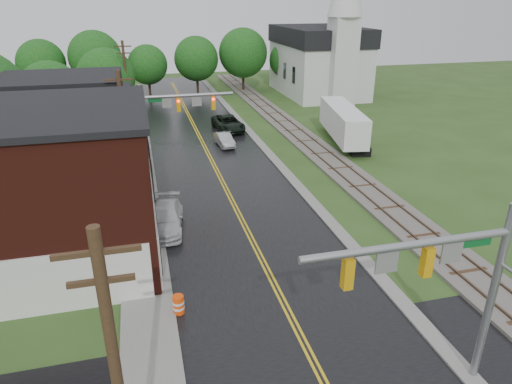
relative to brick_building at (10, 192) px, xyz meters
name	(u,v)px	position (x,y,z in m)	size (l,w,h in m)	color
main_road	(210,157)	(12.48, 15.00, -4.15)	(10.00, 90.00, 0.02)	black
curb_right	(254,137)	(17.88, 20.00, -4.15)	(0.80, 70.00, 0.12)	gray
sidewalk_left	(140,184)	(6.28, 10.00, -4.15)	(2.40, 50.00, 0.12)	gray
brick_building	(10,192)	(0.00, 0.00, 0.00)	(14.30, 10.30, 8.30)	#48170F
yellow_house	(69,145)	(1.48, 11.00, -0.95)	(8.00, 7.00, 6.40)	tan
darkred_building	(93,126)	(2.48, 20.00, -1.95)	(7.00, 6.00, 4.40)	#3F0F0C
church	(322,54)	(32.48, 38.74, 1.68)	(10.40, 18.40, 20.00)	silver
railroad	(297,133)	(22.48, 20.00, -4.05)	(3.20, 80.00, 0.30)	#59544C
traffic_signal_near	(445,272)	(15.96, -13.00, 0.82)	(7.34, 0.30, 7.20)	gray
traffic_signal_far	(169,112)	(9.01, 12.00, 0.82)	(7.34, 0.43, 7.20)	gray
utility_pole_b	(125,136)	(5.68, 7.00, 0.57)	(1.80, 0.28, 9.00)	#382616
utility_pole_c	(127,81)	(5.68, 29.00, 0.57)	(1.80, 0.28, 9.00)	#382616
tree_left_c	(53,93)	(-1.36, 24.90, 0.36)	(6.00, 6.00, 7.65)	black
tree_left_e	(108,78)	(3.64, 30.90, 0.66)	(6.40, 6.40, 8.16)	black
suv_dark	(228,123)	(15.83, 23.30, -3.37)	(2.59, 5.61, 1.56)	black
sedan_silver	(224,140)	(14.38, 17.97, -3.54)	(1.29, 3.69, 1.22)	#A0A0A5
pickup_white	(165,218)	(7.68, 1.98, -3.41)	(2.07, 5.09, 1.48)	silver
semi_trailer	(343,122)	(25.77, 16.06, -2.05)	(4.29, 11.03, 3.50)	black
construction_barrel	(178,305)	(7.65, -6.45, -3.69)	(0.51, 0.51, 0.91)	#FC480B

